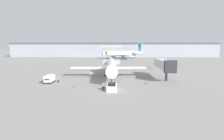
# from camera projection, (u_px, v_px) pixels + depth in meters

# --- Properties ---
(ground_plane) EXTENTS (600.00, 600.00, 0.00)m
(ground_plane) POSITION_uv_depth(u_px,v_px,m) (111.00, 91.00, 39.21)
(ground_plane) COLOR gray
(terminal_building) EXTENTS (180.00, 16.80, 12.30)m
(terminal_building) POSITION_uv_depth(u_px,v_px,m) (114.00, 50.00, 157.10)
(terminal_building) COLOR #9EA3AD
(terminal_building) RESTS_ON ground
(airplane_main) EXTENTS (26.35, 27.76, 9.74)m
(airplane_main) POSITION_uv_depth(u_px,v_px,m) (111.00, 66.00, 56.91)
(airplane_main) COLOR white
(airplane_main) RESTS_ON ground
(pushback_tug) EXTENTS (2.35, 4.02, 1.97)m
(pushback_tug) POSITION_uv_depth(u_px,v_px,m) (112.00, 87.00, 39.76)
(pushback_tug) COLOR silver
(pushback_tug) RESTS_ON ground
(luggage_cart) EXTENTS (1.88, 3.78, 2.12)m
(luggage_cart) POSITION_uv_depth(u_px,v_px,m) (50.00, 79.00, 47.62)
(luggage_cart) COLOR #232326
(luggage_cart) RESTS_ON ground
(worker_near_tug) EXTENTS (0.40, 0.24, 1.69)m
(worker_near_tug) POSITION_uv_depth(u_px,v_px,m) (103.00, 86.00, 40.06)
(worker_near_tug) COLOR #232838
(worker_near_tug) RESTS_ON ground
(worker_by_wing) EXTENTS (0.40, 0.26, 1.86)m
(worker_by_wing) POSITION_uv_depth(u_px,v_px,m) (91.00, 74.00, 55.65)
(worker_by_wing) COLOR #232838
(worker_by_wing) RESTS_ON ground
(worker_on_apron) EXTENTS (0.40, 0.24, 1.69)m
(worker_on_apron) POSITION_uv_depth(u_px,v_px,m) (58.00, 79.00, 47.95)
(worker_on_apron) COLOR #232838
(worker_on_apron) RESTS_ON ground
(traffic_cone_left) EXTENTS (0.55, 0.55, 0.65)m
(traffic_cone_left) POSITION_uv_depth(u_px,v_px,m) (75.00, 86.00, 43.11)
(traffic_cone_left) COLOR black
(traffic_cone_left) RESTS_ON ground
(traffic_cone_right) EXTENTS (0.65, 0.65, 0.62)m
(traffic_cone_right) POSITION_uv_depth(u_px,v_px,m) (146.00, 83.00, 46.55)
(traffic_cone_right) COLOR black
(traffic_cone_right) RESTS_ON ground
(airplane_parked_far_left) EXTENTS (31.34, 32.73, 10.92)m
(airplane_parked_far_left) POSITION_uv_depth(u_px,v_px,m) (123.00, 54.00, 132.20)
(airplane_parked_far_left) COLOR silver
(airplane_parked_far_left) RESTS_ON ground
(jet_bridge) EXTENTS (3.20, 14.23, 6.19)m
(jet_bridge) POSITION_uv_depth(u_px,v_px,m) (164.00, 64.00, 52.72)
(jet_bridge) COLOR #2D2D33
(jet_bridge) RESTS_ON ground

